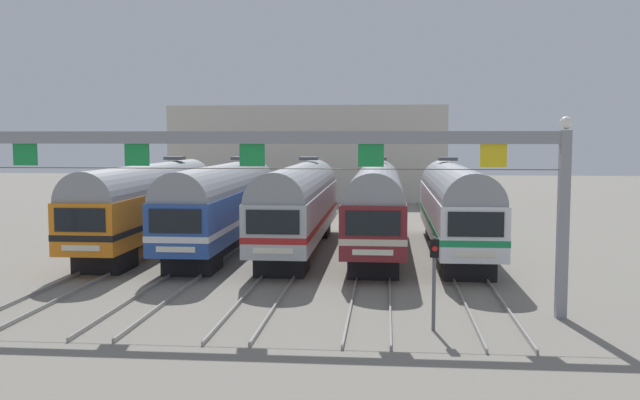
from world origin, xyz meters
The scene contains 10 objects.
ground_plane centered at (0.00, 0.00, 0.00)m, with size 160.00×160.00×0.00m, color gray.
track_bed centered at (0.00, 17.00, 0.07)m, with size 18.34×70.00×0.15m.
commuter_train_orange centered at (-8.42, 0.00, 2.69)m, with size 2.88×18.06×5.05m.
commuter_train_blue centered at (-4.21, 0.00, 2.69)m, with size 2.88×18.06×5.05m.
commuter_train_stainless centered at (0.00, 0.00, 2.69)m, with size 2.88×18.06×5.05m.
commuter_train_maroon centered at (4.21, 0.00, 2.69)m, with size 2.88×18.06×5.05m.
commuter_train_white centered at (8.42, 0.00, 2.69)m, with size 2.88×18.06×5.05m.
catenary_gantry centered at (0.00, -13.50, 5.26)m, with size 22.07×0.44×6.97m.
yard_signal_mast centered at (6.31, -15.57, 2.13)m, with size 0.28×0.35×3.06m.
maintenance_building centered at (-3.01, 34.28, 4.64)m, with size 26.93×10.00×9.27m, color beige.
Camera 1 is at (4.76, -38.61, 6.28)m, focal length 40.24 mm.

